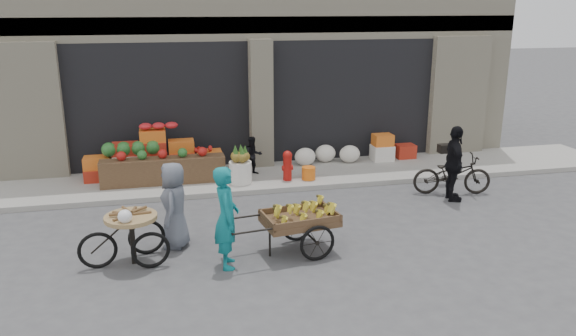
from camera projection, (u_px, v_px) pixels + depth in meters
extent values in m
plane|color=#424244|center=(313.00, 247.00, 9.80)|extent=(80.00, 80.00, 0.00)
cube|color=gray|center=(268.00, 177.00, 13.62)|extent=(18.00, 2.20, 0.12)
cube|color=beige|center=(241.00, 25.00, 16.49)|extent=(14.00, 6.00, 7.00)
cube|color=gray|center=(257.00, 25.00, 13.80)|extent=(14.00, 0.30, 0.40)
cube|color=black|center=(159.00, 102.00, 14.42)|extent=(4.40, 1.60, 3.10)
cube|color=black|center=(343.00, 95.00, 15.48)|extent=(4.40, 1.60, 3.10)
cube|color=beige|center=(260.00, 104.00, 14.15)|extent=(0.55, 0.80, 3.22)
cube|color=brown|center=(163.00, 171.00, 12.85)|extent=(2.80, 0.45, 0.60)
sphere|color=#1E5923|center=(131.00, 149.00, 13.04)|extent=(0.34, 0.34, 0.34)
cylinder|color=silver|center=(240.00, 172.00, 12.91)|extent=(0.52, 0.52, 0.50)
cylinder|color=#A5140F|center=(287.00, 169.00, 13.09)|extent=(0.20, 0.20, 0.56)
sphere|color=#A5140F|center=(287.00, 155.00, 13.00)|extent=(0.22, 0.22, 0.22)
cylinder|color=orange|center=(309.00, 173.00, 13.18)|extent=(0.32, 0.32, 0.30)
ellipsoid|color=silver|center=(328.00, 155.00, 14.46)|extent=(1.70, 0.60, 0.44)
imported|color=black|center=(253.00, 156.00, 13.49)|extent=(0.51, 0.43, 0.93)
cube|color=brown|center=(300.00, 221.00, 9.50)|extent=(1.33, 0.97, 0.11)
torus|color=black|center=(317.00, 243.00, 9.22)|extent=(0.62, 0.14, 0.62)
torus|color=black|center=(298.00, 224.00, 10.01)|extent=(0.62, 0.14, 0.62)
cylinder|color=black|center=(270.00, 242.00, 9.40)|extent=(0.04, 0.04, 0.51)
imported|color=#0F7078|center=(226.00, 217.00, 8.89)|extent=(0.43, 0.63, 1.68)
cylinder|color=#9E7F51|center=(131.00, 217.00, 8.99)|extent=(0.94, 0.94, 0.07)
cube|color=black|center=(133.00, 240.00, 9.11)|extent=(0.09, 0.09, 0.80)
torus|color=black|center=(151.00, 250.00, 8.96)|extent=(0.62, 0.14, 0.62)
torus|color=black|center=(147.00, 237.00, 9.47)|extent=(0.62, 0.14, 0.62)
torus|color=black|center=(98.00, 250.00, 8.95)|extent=(0.62, 0.14, 0.62)
imported|color=slate|center=(174.00, 205.00, 9.66)|extent=(0.61, 0.82, 1.52)
imported|color=black|center=(452.00, 174.00, 12.47)|extent=(1.81, 0.97, 0.90)
imported|color=black|center=(454.00, 164.00, 11.95)|extent=(0.61, 1.02, 1.64)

